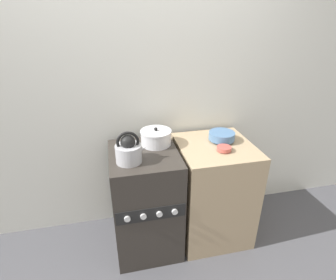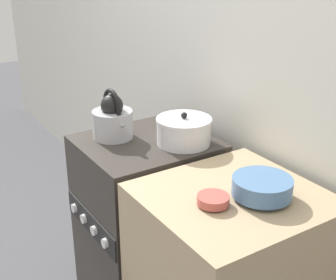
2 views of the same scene
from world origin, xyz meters
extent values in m
cube|color=silver|center=(0.00, 0.70, 1.25)|extent=(7.00, 0.06, 2.50)
cube|color=#332D28|center=(0.00, 0.29, 0.45)|extent=(0.53, 0.59, 0.91)
cube|color=black|center=(0.00, 0.00, 0.56)|extent=(0.51, 0.01, 0.11)
cylinder|color=silver|center=(-0.17, -0.01, 0.56)|extent=(0.04, 0.02, 0.04)
cylinder|color=silver|center=(-0.06, -0.01, 0.56)|extent=(0.04, 0.02, 0.04)
cylinder|color=silver|center=(0.06, -0.01, 0.56)|extent=(0.04, 0.02, 0.04)
cylinder|color=silver|center=(0.17, -0.01, 0.56)|extent=(0.04, 0.02, 0.04)
cylinder|color=#B2B2B7|center=(-0.12, 0.19, 0.97)|extent=(0.19, 0.19, 0.13)
sphere|color=black|center=(-0.12, 0.19, 1.06)|extent=(0.10, 0.10, 0.10)
torus|color=black|center=(-0.12, 0.19, 1.06)|extent=(0.16, 0.02, 0.16)
cone|color=#B2B2B7|center=(-0.03, 0.19, 0.99)|extent=(0.09, 0.04, 0.07)
cylinder|color=silver|center=(0.12, 0.42, 0.96)|extent=(0.24, 0.24, 0.11)
cylinder|color=silver|center=(0.12, 0.42, 1.02)|extent=(0.25, 0.25, 0.01)
sphere|color=black|center=(0.12, 0.42, 1.04)|extent=(0.03, 0.03, 0.03)
cylinder|color=#4C729E|center=(0.67, 0.38, 0.90)|extent=(0.10, 0.10, 0.01)
cylinder|color=#4C729E|center=(0.67, 0.38, 0.94)|extent=(0.21, 0.21, 0.06)
cylinder|color=#B75147|center=(0.62, 0.21, 0.90)|extent=(0.05, 0.05, 0.01)
cylinder|color=#B75147|center=(0.62, 0.21, 0.92)|extent=(0.11, 0.11, 0.03)
camera|label=1|loc=(-0.20, -1.46, 1.85)|focal=28.00mm
camera|label=2|loc=(1.72, -0.68, 1.73)|focal=50.00mm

